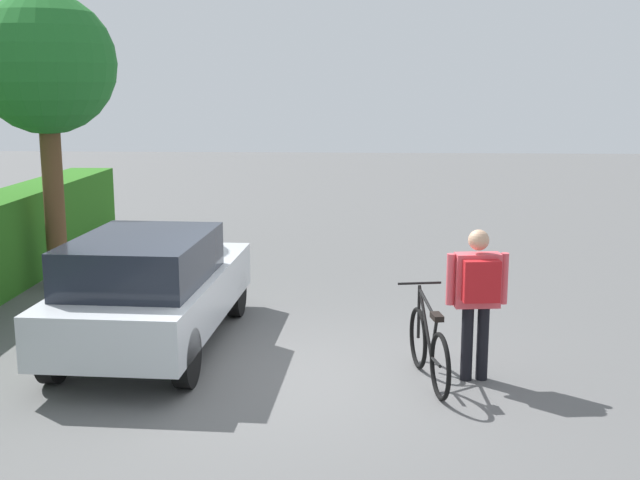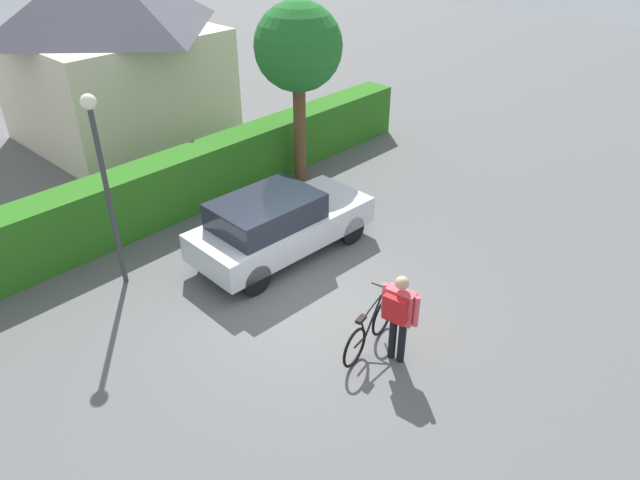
{
  "view_description": "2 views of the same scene",
  "coord_description": "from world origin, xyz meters",
  "px_view_note": "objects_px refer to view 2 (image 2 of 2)",
  "views": [
    {
      "loc": [
        -8.55,
        -0.74,
        3.22
      ],
      "look_at": [
        1.16,
        -0.25,
        1.33
      ],
      "focal_mm": 45.16,
      "sensor_mm": 36.0,
      "label": 1
    },
    {
      "loc": [
        -6.36,
        -6.21,
        6.97
      ],
      "look_at": [
        0.39,
        0.13,
        1.29
      ],
      "focal_mm": 33.06,
      "sensor_mm": 36.0,
      "label": 2
    }
  ],
  "objects_px": {
    "parked_car_near": "(278,223)",
    "person_rider": "(399,312)",
    "tree_kerbside": "(298,49)",
    "bicycle": "(369,330)",
    "street_lamp": "(102,166)"
  },
  "relations": [
    {
      "from": "parked_car_near",
      "to": "bicycle",
      "type": "xyz_separation_m",
      "value": [
        -1.0,
        -3.3,
        -0.38
      ]
    },
    {
      "from": "parked_car_near",
      "to": "person_rider",
      "type": "distance_m",
      "value": 3.94
    },
    {
      "from": "bicycle",
      "to": "street_lamp",
      "type": "distance_m",
      "value": 5.61
    },
    {
      "from": "parked_car_near",
      "to": "street_lamp",
      "type": "distance_m",
      "value": 3.67
    },
    {
      "from": "parked_car_near",
      "to": "tree_kerbside",
      "type": "bearing_deg",
      "value": 37.82
    },
    {
      "from": "street_lamp",
      "to": "tree_kerbside",
      "type": "height_order",
      "value": "tree_kerbside"
    },
    {
      "from": "person_rider",
      "to": "street_lamp",
      "type": "bearing_deg",
      "value": 109.48
    },
    {
      "from": "parked_car_near",
      "to": "person_rider",
      "type": "relative_size",
      "value": 2.42
    },
    {
      "from": "bicycle",
      "to": "tree_kerbside",
      "type": "bearing_deg",
      "value": 54.62
    },
    {
      "from": "bicycle",
      "to": "street_lamp",
      "type": "height_order",
      "value": "street_lamp"
    },
    {
      "from": "parked_car_near",
      "to": "street_lamp",
      "type": "xyz_separation_m",
      "value": [
        -2.83,
        1.55,
        1.77
      ]
    },
    {
      "from": "street_lamp",
      "to": "tree_kerbside",
      "type": "bearing_deg",
      "value": 7.59
    },
    {
      "from": "parked_car_near",
      "to": "tree_kerbside",
      "type": "xyz_separation_m",
      "value": [
        2.99,
        2.32,
        2.7
      ]
    },
    {
      "from": "bicycle",
      "to": "person_rider",
      "type": "relative_size",
      "value": 0.98
    },
    {
      "from": "tree_kerbside",
      "to": "parked_car_near",
      "type": "bearing_deg",
      "value": -142.18
    }
  ]
}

